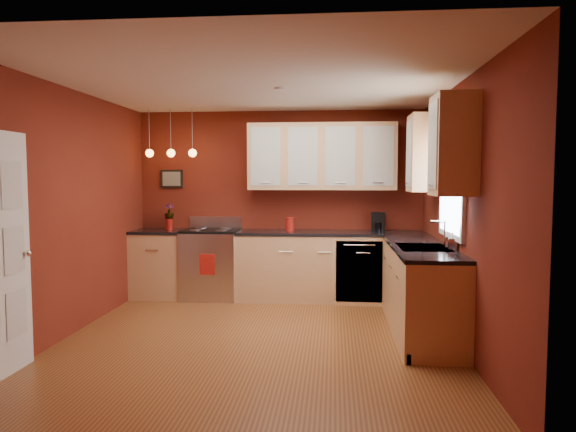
# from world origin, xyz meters

# --- Properties ---
(floor) EXTENTS (4.20, 4.20, 0.00)m
(floor) POSITION_xyz_m (0.00, 0.00, 0.00)
(floor) COLOR brown
(floor) RESTS_ON ground
(ceiling) EXTENTS (4.00, 4.20, 0.02)m
(ceiling) POSITION_xyz_m (0.00, 0.00, 2.60)
(ceiling) COLOR silver
(ceiling) RESTS_ON wall_back
(wall_back) EXTENTS (4.00, 0.02, 2.60)m
(wall_back) POSITION_xyz_m (0.00, 2.10, 1.30)
(wall_back) COLOR maroon
(wall_back) RESTS_ON floor
(wall_front) EXTENTS (4.00, 0.02, 2.60)m
(wall_front) POSITION_xyz_m (0.00, -2.10, 1.30)
(wall_front) COLOR maroon
(wall_front) RESTS_ON floor
(wall_left) EXTENTS (0.02, 4.20, 2.60)m
(wall_left) POSITION_xyz_m (-2.00, 0.00, 1.30)
(wall_left) COLOR maroon
(wall_left) RESTS_ON floor
(wall_right) EXTENTS (0.02, 4.20, 2.60)m
(wall_right) POSITION_xyz_m (2.00, 0.00, 1.30)
(wall_right) COLOR maroon
(wall_right) RESTS_ON floor
(base_cabinets_back_left) EXTENTS (0.70, 0.60, 0.90)m
(base_cabinets_back_left) POSITION_xyz_m (-1.65, 1.80, 0.45)
(base_cabinets_back_left) COLOR tan
(base_cabinets_back_left) RESTS_ON floor
(base_cabinets_back_right) EXTENTS (2.54, 0.60, 0.90)m
(base_cabinets_back_right) POSITION_xyz_m (0.73, 1.80, 0.45)
(base_cabinets_back_right) COLOR tan
(base_cabinets_back_right) RESTS_ON floor
(base_cabinets_right) EXTENTS (0.60, 2.10, 0.90)m
(base_cabinets_right) POSITION_xyz_m (1.70, 0.45, 0.45)
(base_cabinets_right) COLOR tan
(base_cabinets_right) RESTS_ON floor
(counter_back_left) EXTENTS (0.70, 0.62, 0.04)m
(counter_back_left) POSITION_xyz_m (-1.65, 1.80, 0.92)
(counter_back_left) COLOR black
(counter_back_left) RESTS_ON base_cabinets_back_left
(counter_back_right) EXTENTS (2.54, 0.62, 0.04)m
(counter_back_right) POSITION_xyz_m (0.73, 1.80, 0.92)
(counter_back_right) COLOR black
(counter_back_right) RESTS_ON base_cabinets_back_right
(counter_right) EXTENTS (0.62, 2.10, 0.04)m
(counter_right) POSITION_xyz_m (1.70, 0.45, 0.92)
(counter_right) COLOR black
(counter_right) RESTS_ON base_cabinets_right
(gas_range) EXTENTS (0.76, 0.64, 1.11)m
(gas_range) POSITION_xyz_m (-0.92, 1.80, 0.48)
(gas_range) COLOR silver
(gas_range) RESTS_ON floor
(dishwasher_front) EXTENTS (0.60, 0.02, 0.80)m
(dishwasher_front) POSITION_xyz_m (1.10, 1.51, 0.45)
(dishwasher_front) COLOR silver
(dishwasher_front) RESTS_ON base_cabinets_back_right
(sink) EXTENTS (0.50, 0.70, 0.33)m
(sink) POSITION_xyz_m (1.70, 0.30, 0.92)
(sink) COLOR #96979C
(sink) RESTS_ON counter_right
(window) EXTENTS (0.06, 1.02, 1.22)m
(window) POSITION_xyz_m (1.97, 0.30, 1.69)
(window) COLOR white
(window) RESTS_ON wall_right
(upper_cabinets_back) EXTENTS (2.00, 0.35, 0.90)m
(upper_cabinets_back) POSITION_xyz_m (0.60, 1.93, 1.95)
(upper_cabinets_back) COLOR tan
(upper_cabinets_back) RESTS_ON wall_back
(upper_cabinets_right) EXTENTS (0.35, 1.95, 0.90)m
(upper_cabinets_right) POSITION_xyz_m (1.82, 0.32, 1.95)
(upper_cabinets_right) COLOR tan
(upper_cabinets_right) RESTS_ON wall_right
(wall_picture) EXTENTS (0.32, 0.03, 0.26)m
(wall_picture) POSITION_xyz_m (-1.55, 2.08, 1.65)
(wall_picture) COLOR black
(wall_picture) RESTS_ON wall_back
(pendant_lights) EXTENTS (0.71, 0.11, 0.66)m
(pendant_lights) POSITION_xyz_m (-1.45, 1.75, 2.01)
(pendant_lights) COLOR #96979C
(pendant_lights) RESTS_ON ceiling
(red_canister) EXTENTS (0.12, 0.12, 0.19)m
(red_canister) POSITION_xyz_m (0.18, 1.81, 1.03)
(red_canister) COLOR #A51711
(red_canister) RESTS_ON counter_back_right
(red_vase) EXTENTS (0.10, 0.10, 0.15)m
(red_vase) POSITION_xyz_m (-1.52, 1.85, 1.02)
(red_vase) COLOR #A51711
(red_vase) RESTS_ON counter_back_left
(flowers) EXTENTS (0.16, 0.16, 0.23)m
(flowers) POSITION_xyz_m (-1.52, 1.85, 1.19)
(flowers) COLOR #A51711
(flowers) RESTS_ON red_vase
(coffee_maker) EXTENTS (0.19, 0.19, 0.26)m
(coffee_maker) POSITION_xyz_m (1.37, 1.94, 1.06)
(coffee_maker) COLOR black
(coffee_maker) RESTS_ON counter_back_right
(soap_pump) EXTENTS (0.09, 0.09, 0.18)m
(soap_pump) POSITION_xyz_m (1.95, 0.08, 1.03)
(soap_pump) COLOR silver
(soap_pump) RESTS_ON counter_right
(dish_towel) EXTENTS (0.20, 0.01, 0.28)m
(dish_towel) POSITION_xyz_m (-0.90, 1.47, 0.52)
(dish_towel) COLOR #A51711
(dish_towel) RESTS_ON gas_range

